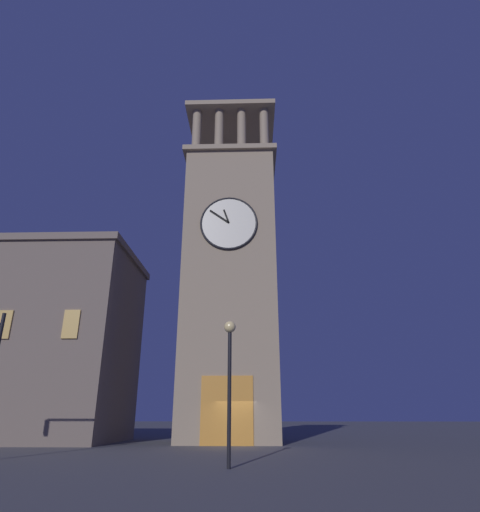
# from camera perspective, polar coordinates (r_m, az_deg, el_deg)

# --- Properties ---
(ground_plane) EXTENTS (200.00, 200.00, 0.00)m
(ground_plane) POSITION_cam_1_polar(r_m,az_deg,el_deg) (26.14, -0.63, -24.59)
(ground_plane) COLOR #4C4C51
(clocktower) EXTENTS (7.19, 7.48, 27.88)m
(clocktower) POSITION_cam_1_polar(r_m,az_deg,el_deg) (31.82, -1.25, -3.79)
(clocktower) COLOR gray
(clocktower) RESTS_ON ground_plane
(street_lamp) EXTENTS (0.44, 0.44, 5.07)m
(street_lamp) POSITION_cam_1_polar(r_m,az_deg,el_deg) (15.93, -1.43, -14.24)
(street_lamp) COLOR black
(street_lamp) RESTS_ON ground_plane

